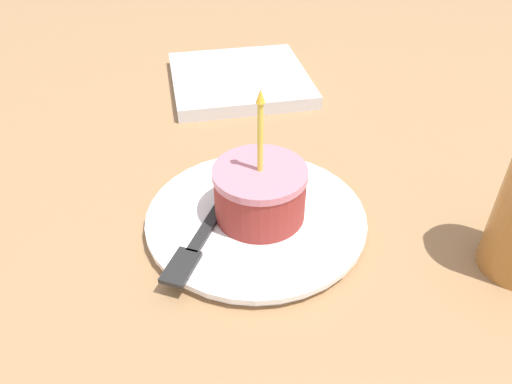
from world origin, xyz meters
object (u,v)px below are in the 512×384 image
plate (256,218)px  marble_board (240,79)px  cake_slice (260,192)px  fork (204,230)px

plate → marble_board: size_ratio=1.11×
cake_slice → marble_board: (0.04, 0.34, -0.04)m
fork → marble_board: bearing=74.8°
cake_slice → fork: 0.07m
cake_slice → fork: bearing=-165.0°
cake_slice → marble_board: cake_slice is taller
plate → cake_slice: (0.00, -0.00, 0.04)m
plate → cake_slice: 0.04m
fork → marble_board: (0.10, 0.35, -0.01)m
cake_slice → fork: size_ratio=0.88×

